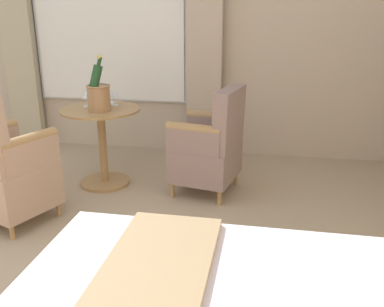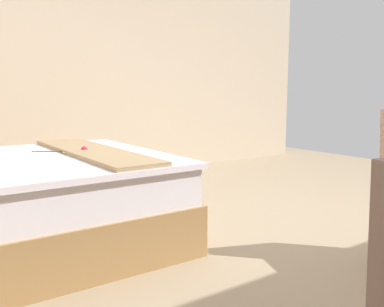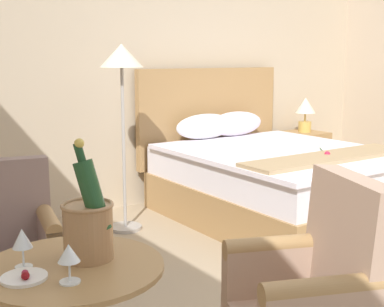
# 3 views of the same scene
# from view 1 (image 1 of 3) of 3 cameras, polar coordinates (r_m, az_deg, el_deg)

# --- Properties ---
(wall_window_side) EXTENTS (0.27, 6.32, 3.11)m
(wall_window_side) POSITION_cam_1_polar(r_m,az_deg,el_deg) (4.88, -10.81, 18.79)
(wall_window_side) COLOR #C1AF98
(wall_window_side) RESTS_ON ground
(side_table_round) EXTENTS (0.69, 0.69, 0.70)m
(side_table_round) POSITION_cam_1_polar(r_m,az_deg,el_deg) (3.89, -11.86, 1.71)
(side_table_round) COLOR #A57D4C
(side_table_round) RESTS_ON ground
(champagne_bucket) EXTENTS (0.20, 0.20, 0.47)m
(champagne_bucket) POSITION_cam_1_polar(r_m,az_deg,el_deg) (3.71, -12.38, 7.74)
(champagne_bucket) COLOR #9E734B
(champagne_bucket) RESTS_ON side_table_round
(wine_glass_near_bucket) EXTENTS (0.07, 0.07, 0.15)m
(wine_glass_near_bucket) POSITION_cam_1_polar(r_m,az_deg,el_deg) (3.91, -10.31, 7.88)
(wine_glass_near_bucket) COLOR white
(wine_glass_near_bucket) RESTS_ON side_table_round
(wine_glass_near_edge) EXTENTS (0.08, 0.08, 0.14)m
(wine_glass_near_edge) POSITION_cam_1_polar(r_m,az_deg,el_deg) (3.91, -13.85, 7.53)
(wine_glass_near_edge) COLOR white
(wine_glass_near_edge) RESTS_ON side_table_round
(snack_plate) EXTENTS (0.16, 0.16, 0.04)m
(snack_plate) POSITION_cam_1_polar(r_m,az_deg,el_deg) (4.00, -11.52, 6.60)
(snack_plate) COLOR white
(snack_plate) RESTS_ON side_table_round
(armchair_by_window) EXTENTS (0.64, 0.62, 0.93)m
(armchair_by_window) POSITION_cam_1_polar(r_m,az_deg,el_deg) (3.65, 2.47, 0.94)
(armchair_by_window) COLOR #A57D4C
(armchair_by_window) RESTS_ON ground
(armchair_facing_bed) EXTENTS (0.69, 0.69, 1.01)m
(armchair_facing_bed) POSITION_cam_1_polar(r_m,az_deg,el_deg) (3.40, -23.74, -1.79)
(armchair_facing_bed) COLOR #A57D4C
(armchair_facing_bed) RESTS_ON ground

